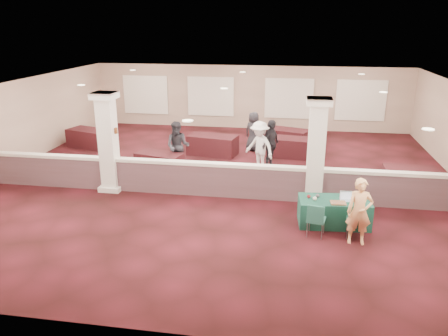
% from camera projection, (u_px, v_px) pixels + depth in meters
% --- Properties ---
extents(ground, '(16.00, 16.00, 0.00)m').
position_uv_depth(ground, '(224.00, 180.00, 15.27)').
color(ground, '#3F0F16').
rests_on(ground, ground).
extents(wall_back, '(16.00, 0.04, 3.20)m').
position_uv_depth(wall_back, '(249.00, 97.00, 22.25)').
color(wall_back, gray).
rests_on(wall_back, ground).
extents(wall_front, '(16.00, 0.04, 3.20)m').
position_uv_depth(wall_front, '(147.00, 252.00, 7.28)').
color(wall_front, gray).
rests_on(wall_front, ground).
extents(wall_left, '(0.04, 16.00, 3.20)m').
position_uv_depth(wall_left, '(9.00, 127.00, 15.99)').
color(wall_left, gray).
rests_on(wall_left, ground).
extents(ceiling, '(16.00, 16.00, 0.02)m').
position_uv_depth(ceiling, '(224.00, 88.00, 14.26)').
color(ceiling, white).
rests_on(ceiling, wall_back).
extents(partition_wall, '(15.60, 0.28, 1.10)m').
position_uv_depth(partition_wall, '(216.00, 179.00, 13.69)').
color(partition_wall, '#52373C').
rests_on(partition_wall, ground).
extents(column_left, '(0.72, 0.72, 3.20)m').
position_uv_depth(column_left, '(108.00, 141.00, 13.89)').
color(column_left, silver).
rests_on(column_left, ground).
extents(column_right, '(0.72, 0.72, 3.20)m').
position_uv_depth(column_right, '(316.00, 151.00, 12.89)').
color(column_right, silver).
rests_on(column_right, ground).
extents(sconce_left, '(0.12, 0.12, 0.18)m').
position_uv_depth(sconce_left, '(99.00, 130.00, 13.81)').
color(sconce_left, brown).
rests_on(sconce_left, column_left).
extents(sconce_right, '(0.12, 0.12, 0.18)m').
position_uv_depth(sconce_right, '(116.00, 131.00, 13.73)').
color(sconce_right, brown).
rests_on(sconce_right, column_left).
extents(near_table, '(1.94, 1.08, 0.72)m').
position_uv_depth(near_table, '(334.00, 212.00, 11.82)').
color(near_table, '#0F3A2F').
rests_on(near_table, ground).
extents(conf_chair_main, '(0.51, 0.51, 0.93)m').
position_uv_depth(conf_chair_main, '(356.00, 218.00, 10.98)').
color(conf_chair_main, '#1B5146').
rests_on(conf_chair_main, ground).
extents(conf_chair_side, '(0.53, 0.53, 0.90)m').
position_uv_depth(conf_chair_side, '(316.00, 218.00, 11.06)').
color(conf_chair_side, '#1B5146').
rests_on(conf_chair_side, ground).
extents(woman, '(0.61, 0.41, 1.69)m').
position_uv_depth(woman, '(359.00, 212.00, 10.65)').
color(woman, '#FFB56E').
rests_on(woman, ground).
extents(far_table_front_left, '(1.86, 1.26, 0.69)m').
position_uv_depth(far_table_front_left, '(160.00, 162.00, 16.08)').
color(far_table_front_left, black).
rests_on(far_table_front_left, ground).
extents(far_table_front_center, '(2.13, 1.34, 0.81)m').
position_uv_depth(far_table_front_center, '(213.00, 145.00, 18.10)').
color(far_table_front_center, black).
rests_on(far_table_front_center, ground).
extents(far_table_front_right, '(1.69, 0.87, 0.68)m').
position_uv_depth(far_table_front_right, '(409.00, 177.00, 14.50)').
color(far_table_front_right, black).
rests_on(far_table_front_right, ground).
extents(far_table_back_left, '(2.15, 1.48, 0.79)m').
position_uv_depth(far_table_back_left, '(90.00, 138.00, 19.19)').
color(far_table_back_left, black).
rests_on(far_table_back_left, ground).
extents(far_table_back_center, '(2.10, 1.51, 0.77)m').
position_uv_depth(far_table_back_center, '(286.00, 138.00, 19.35)').
color(far_table_back_center, black).
rests_on(far_table_back_center, ground).
extents(far_table_back_right, '(2.01, 1.19, 0.77)m').
position_uv_depth(far_table_back_right, '(297.00, 148.00, 17.77)').
color(far_table_back_right, black).
rests_on(far_table_back_right, ground).
extents(attendee_a, '(0.88, 0.49, 1.84)m').
position_uv_depth(attendee_a, '(178.00, 146.00, 15.99)').
color(attendee_a, black).
rests_on(attendee_a, ground).
extents(attendee_b, '(1.30, 1.15, 1.88)m').
position_uv_depth(attendee_b, '(259.00, 147.00, 15.87)').
color(attendee_b, silver).
rests_on(attendee_b, ground).
extents(attendee_c, '(0.95, 1.22, 1.87)m').
position_uv_depth(attendee_c, '(271.00, 145.00, 16.15)').
color(attendee_c, black).
rests_on(attendee_c, ground).
extents(attendee_d, '(0.93, 0.76, 1.67)m').
position_uv_depth(attendee_d, '(253.00, 131.00, 18.53)').
color(attendee_d, black).
rests_on(attendee_d, ground).
extents(laptop_base, '(0.34, 0.25, 0.02)m').
position_uv_depth(laptop_base, '(346.00, 200.00, 11.63)').
color(laptop_base, silver).
rests_on(laptop_base, near_table).
extents(laptop_screen, '(0.33, 0.04, 0.22)m').
position_uv_depth(laptop_screen, '(346.00, 195.00, 11.70)').
color(laptop_screen, silver).
rests_on(laptop_screen, near_table).
extents(screen_glow, '(0.30, 0.03, 0.19)m').
position_uv_depth(screen_glow, '(346.00, 195.00, 11.70)').
color(screen_glow, '#B1BBD4').
rests_on(screen_glow, near_table).
extents(knitting, '(0.42, 0.33, 0.03)m').
position_uv_depth(knitting, '(338.00, 203.00, 11.46)').
color(knitting, '#AF571C').
rests_on(knitting, near_table).
extents(yarn_cream, '(0.11, 0.11, 0.11)m').
position_uv_depth(yarn_cream, '(315.00, 198.00, 11.64)').
color(yarn_cream, '#F0DDC5').
rests_on(yarn_cream, near_table).
extents(yarn_red, '(0.10, 0.10, 0.10)m').
position_uv_depth(yarn_red, '(309.00, 196.00, 11.79)').
color(yarn_red, maroon).
rests_on(yarn_red, near_table).
extents(yarn_grey, '(0.10, 0.10, 0.10)m').
position_uv_depth(yarn_grey, '(318.00, 196.00, 11.83)').
color(yarn_grey, '#494A4E').
rests_on(yarn_grey, near_table).
extents(scissors, '(0.12, 0.04, 0.01)m').
position_uv_depth(scissors, '(361.00, 204.00, 11.39)').
color(scissors, red).
rests_on(scissors, near_table).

